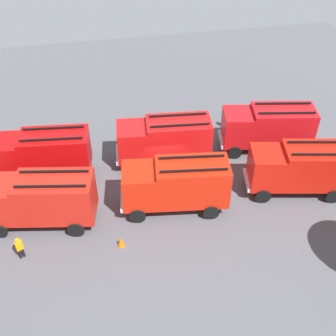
% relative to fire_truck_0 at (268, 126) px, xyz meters
% --- Properties ---
extents(ground_plane, '(54.84, 54.84, 0.00)m').
position_rel_fire_truck_0_xyz_m(ground_plane, '(8.58, 2.57, -2.15)').
color(ground_plane, '#4C4C51').
extents(fire_truck_0, '(7.52, 3.80, 3.88)m').
position_rel_fire_truck_0_xyz_m(fire_truck_0, '(0.00, 0.00, 0.00)').
color(fire_truck_0, red).
rests_on(fire_truck_0, ground).
extents(fire_truck_1, '(7.41, 3.34, 3.88)m').
position_rel_fire_truck_0_xyz_m(fire_truck_1, '(8.33, 0.07, 0.00)').
color(fire_truck_1, red).
rests_on(fire_truck_1, ground).
extents(fire_truck_2, '(7.43, 3.42, 3.88)m').
position_rel_fire_truck_0_xyz_m(fire_truck_2, '(17.41, -0.04, 0.00)').
color(fire_truck_2, '#C10A0B').
rests_on(fire_truck_2, ground).
extents(fire_truck_3, '(7.54, 3.91, 3.88)m').
position_rel_fire_truck_0_xyz_m(fire_truck_3, '(-0.33, 5.21, 0.00)').
color(fire_truck_3, red).
rests_on(fire_truck_3, ground).
extents(fire_truck_4, '(7.46, 3.53, 3.88)m').
position_rel_fire_truck_0_xyz_m(fire_truck_4, '(8.56, 5.15, 0.00)').
color(fire_truck_4, red).
rests_on(fire_truck_4, ground).
extents(fire_truck_5, '(7.52, 3.78, 3.88)m').
position_rel_fire_truck_0_xyz_m(fire_truck_5, '(17.37, 4.80, 0.00)').
color(fire_truck_5, red).
rests_on(fire_truck_5, ground).
extents(firefighter_0, '(0.48, 0.44, 1.82)m').
position_rel_fire_truck_0_xyz_m(firefighter_0, '(2.02, -3.27, -1.12)').
color(firefighter_0, black).
rests_on(firefighter_0, ground).
extents(firefighter_2, '(0.48, 0.38, 1.68)m').
position_rel_fire_truck_0_xyz_m(firefighter_2, '(-2.32, -3.40, -1.22)').
color(firefighter_2, black).
rests_on(firefighter_2, ground).
extents(firefighter_3, '(0.48, 0.40, 1.60)m').
position_rel_fire_truck_0_xyz_m(firefighter_3, '(18.73, 7.51, -1.27)').
color(firefighter_3, black).
rests_on(firefighter_3, ground).
extents(traffic_cone_0, '(0.48, 0.48, 0.68)m').
position_rel_fire_truck_0_xyz_m(traffic_cone_0, '(12.68, 7.82, -1.81)').
color(traffic_cone_0, '#F2600C').
rests_on(traffic_cone_0, ground).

